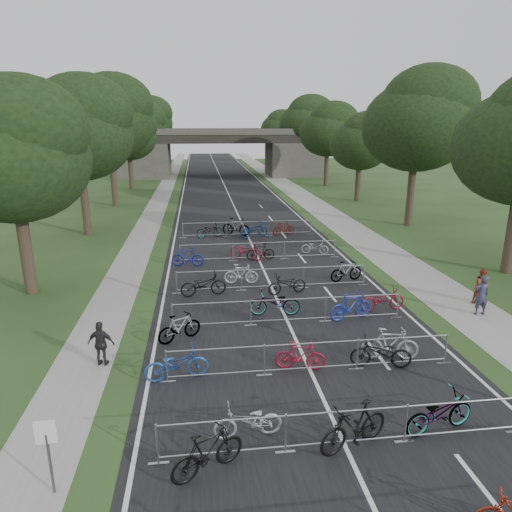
# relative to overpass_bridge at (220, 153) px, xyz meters

# --- Properties ---
(road) EXTENTS (11.00, 140.00, 0.01)m
(road) POSITION_rel_overpass_bridge_xyz_m (0.00, -15.00, -3.53)
(road) COLOR black
(road) RESTS_ON ground
(sidewalk_right) EXTENTS (3.00, 140.00, 0.01)m
(sidewalk_right) POSITION_rel_overpass_bridge_xyz_m (8.00, -15.00, -3.53)
(sidewalk_right) COLOR gray
(sidewalk_right) RESTS_ON ground
(sidewalk_left) EXTENTS (2.00, 140.00, 0.01)m
(sidewalk_left) POSITION_rel_overpass_bridge_xyz_m (-7.50, -15.00, -3.53)
(sidewalk_left) COLOR gray
(sidewalk_left) RESTS_ON ground
(lane_markings) EXTENTS (0.12, 140.00, 0.00)m
(lane_markings) POSITION_rel_overpass_bridge_xyz_m (0.00, -15.00, -3.53)
(lane_markings) COLOR silver
(lane_markings) RESTS_ON ground
(overpass_bridge) EXTENTS (31.00, 8.00, 7.05)m
(overpass_bridge) POSITION_rel_overpass_bridge_xyz_m (0.00, 0.00, 0.00)
(overpass_bridge) COLOR #41403A
(overpass_bridge) RESTS_ON ground
(park_sign) EXTENTS (0.45, 0.06, 1.83)m
(park_sign) POSITION_rel_overpass_bridge_xyz_m (-6.80, -62.00, -2.27)
(park_sign) COLOR #4C4C51
(park_sign) RESTS_ON ground
(tree_left_0) EXTENTS (6.72, 6.72, 10.25)m
(tree_left_0) POSITION_rel_overpass_bridge_xyz_m (-11.39, -49.07, 2.96)
(tree_left_0) COLOR #33261C
(tree_left_0) RESTS_ON ground
(tree_left_1) EXTENTS (7.56, 7.56, 11.53)m
(tree_left_1) POSITION_rel_overpass_bridge_xyz_m (-11.39, -37.07, 3.77)
(tree_left_1) COLOR #33261C
(tree_left_1) RESTS_ON ground
(tree_right_1) EXTENTS (8.18, 8.18, 12.47)m
(tree_right_1) POSITION_rel_overpass_bridge_xyz_m (13.11, -37.07, 4.37)
(tree_right_1) COLOR #33261C
(tree_right_1) RESTS_ON ground
(tree_left_2) EXTENTS (8.40, 8.40, 12.81)m
(tree_left_2) POSITION_rel_overpass_bridge_xyz_m (-11.39, -25.07, 4.58)
(tree_left_2) COLOR #33261C
(tree_left_2) RESTS_ON ground
(tree_right_2) EXTENTS (6.16, 6.16, 9.39)m
(tree_right_2) POSITION_rel_overpass_bridge_xyz_m (13.11, -25.07, 2.41)
(tree_right_2) COLOR #33261C
(tree_right_2) RESTS_ON ground
(tree_left_3) EXTENTS (6.72, 6.72, 10.25)m
(tree_left_3) POSITION_rel_overpass_bridge_xyz_m (-11.39, -13.07, 2.96)
(tree_left_3) COLOR #33261C
(tree_left_3) RESTS_ON ground
(tree_right_3) EXTENTS (7.17, 7.17, 10.93)m
(tree_right_3) POSITION_rel_overpass_bridge_xyz_m (13.11, -13.07, 3.39)
(tree_right_3) COLOR #33261C
(tree_right_3) RESTS_ON ground
(tree_left_4) EXTENTS (7.56, 7.56, 11.53)m
(tree_left_4) POSITION_rel_overpass_bridge_xyz_m (-11.39, -1.07, 3.77)
(tree_left_4) COLOR #33261C
(tree_left_4) RESTS_ON ground
(tree_right_4) EXTENTS (8.18, 8.18, 12.47)m
(tree_right_4) POSITION_rel_overpass_bridge_xyz_m (13.11, -1.07, 4.37)
(tree_right_4) COLOR #33261C
(tree_right_4) RESTS_ON ground
(tree_left_5) EXTENTS (8.40, 8.40, 12.81)m
(tree_left_5) POSITION_rel_overpass_bridge_xyz_m (-11.39, 10.93, 4.58)
(tree_left_5) COLOR #33261C
(tree_left_5) RESTS_ON ground
(tree_right_5) EXTENTS (6.16, 6.16, 9.39)m
(tree_right_5) POSITION_rel_overpass_bridge_xyz_m (13.11, 10.93, 2.41)
(tree_right_5) COLOR #33261C
(tree_right_5) RESTS_ON ground
(tree_left_6) EXTENTS (6.72, 6.72, 10.25)m
(tree_left_6) POSITION_rel_overpass_bridge_xyz_m (-11.39, 22.93, 2.96)
(tree_left_6) COLOR #33261C
(tree_left_6) RESTS_ON ground
(tree_right_6) EXTENTS (7.17, 7.17, 10.93)m
(tree_right_6) POSITION_rel_overpass_bridge_xyz_m (13.11, 22.93, 3.39)
(tree_right_6) COLOR #33261C
(tree_right_6) RESTS_ON ground
(barrier_row_1) EXTENTS (9.70, 0.08, 1.10)m
(barrier_row_1) POSITION_rel_overpass_bridge_xyz_m (0.00, -61.40, -2.99)
(barrier_row_1) COLOR #9C9FA4
(barrier_row_1) RESTS_ON ground
(barrier_row_2) EXTENTS (9.70, 0.08, 1.10)m
(barrier_row_2) POSITION_rel_overpass_bridge_xyz_m (0.00, -57.80, -2.99)
(barrier_row_2) COLOR #9C9FA4
(barrier_row_2) RESTS_ON ground
(barrier_row_3) EXTENTS (9.70, 0.08, 1.10)m
(barrier_row_3) POSITION_rel_overpass_bridge_xyz_m (0.00, -54.00, -2.99)
(barrier_row_3) COLOR #9C9FA4
(barrier_row_3) RESTS_ON ground
(barrier_row_4) EXTENTS (9.70, 0.08, 1.10)m
(barrier_row_4) POSITION_rel_overpass_bridge_xyz_m (0.00, -50.00, -2.99)
(barrier_row_4) COLOR #9C9FA4
(barrier_row_4) RESTS_ON ground
(barrier_row_5) EXTENTS (9.70, 0.08, 1.10)m
(barrier_row_5) POSITION_rel_overpass_bridge_xyz_m (0.00, -45.00, -2.99)
(barrier_row_5) COLOR #9C9FA4
(barrier_row_5) RESTS_ON ground
(barrier_row_6) EXTENTS (9.70, 0.08, 1.10)m
(barrier_row_6) POSITION_rel_overpass_bridge_xyz_m (0.00, -39.00, -2.99)
(barrier_row_6) COLOR #9C9FA4
(barrier_row_6) RESTS_ON ground
(bike_4) EXTENTS (1.91, 1.36, 1.13)m
(bike_4) POSITION_rel_overpass_bridge_xyz_m (-3.43, -61.85, -2.97)
(bike_4) COLOR black
(bike_4) RESTS_ON ground
(bike_5) EXTENTS (1.82, 0.74, 0.94)m
(bike_5) POSITION_rel_overpass_bridge_xyz_m (-2.38, -60.72, -3.07)
(bike_5) COLOR #B0AFB7
(bike_5) RESTS_ON ground
(bike_6) EXTENTS (2.13, 1.31, 1.24)m
(bike_6) POSITION_rel_overpass_bridge_xyz_m (0.17, -61.43, -2.91)
(bike_6) COLOR black
(bike_6) RESTS_ON ground
(bike_7) EXTENTS (2.18, 1.17, 1.09)m
(bike_7) POSITION_rel_overpass_bridge_xyz_m (2.59, -61.10, -2.99)
(bike_7) COLOR #9C9FA4
(bike_7) RESTS_ON ground
(bike_8) EXTENTS (2.09, 0.99, 1.06)m
(bike_8) POSITION_rel_overpass_bridge_xyz_m (-4.30, -57.66, -3.00)
(bike_8) COLOR #1C4A9E
(bike_8) RESTS_ON ground
(bike_9) EXTENTS (1.72, 0.80, 1.00)m
(bike_9) POSITION_rel_overpass_bridge_xyz_m (-0.32, -57.58, -3.03)
(bike_9) COLOR maroon
(bike_9) RESTS_ON ground
(bike_10) EXTENTS (2.11, 1.10, 1.05)m
(bike_10) POSITION_rel_overpass_bridge_xyz_m (2.35, -57.79, -3.01)
(bike_10) COLOR black
(bike_10) RESTS_ON ground
(bike_11) EXTENTS (2.01, 0.90, 1.17)m
(bike_11) POSITION_rel_overpass_bridge_xyz_m (2.84, -57.33, -2.95)
(bike_11) COLOR #9E9FA5
(bike_11) RESTS_ON ground
(bike_12) EXTENTS (1.77, 1.32, 1.06)m
(bike_12) POSITION_rel_overpass_bridge_xyz_m (-4.30, -54.98, -3.00)
(bike_12) COLOR #9C9FA4
(bike_12) RESTS_ON ground
(bike_13) EXTENTS (2.18, 0.94, 1.11)m
(bike_13) POSITION_rel_overpass_bridge_xyz_m (-0.41, -53.14, -2.98)
(bike_13) COLOR #9C9FA4
(bike_13) RESTS_ON ground
(bike_14) EXTENTS (2.01, 1.01, 1.16)m
(bike_14) POSITION_rel_overpass_bridge_xyz_m (2.62, -53.93, -2.95)
(bike_14) COLOR #1C339F
(bike_14) RESTS_ON ground
(bike_15) EXTENTS (2.01, 0.85, 1.03)m
(bike_15) POSITION_rel_overpass_bridge_xyz_m (4.30, -53.17, -3.02)
(bike_15) COLOR maroon
(bike_15) RESTS_ON ground
(bike_16) EXTENTS (2.21, 1.01, 1.12)m
(bike_16) POSITION_rel_overpass_bridge_xyz_m (-3.35, -50.46, -2.97)
(bike_16) COLOR black
(bike_16) RESTS_ON ground
(bike_17) EXTENTS (1.75, 0.65, 1.03)m
(bike_17) POSITION_rel_overpass_bridge_xyz_m (-1.44, -49.01, -3.02)
(bike_17) COLOR #B3B3BB
(bike_17) RESTS_ON ground
(bike_18) EXTENTS (2.01, 1.08, 1.00)m
(bike_18) POSITION_rel_overpass_bridge_xyz_m (0.58, -50.73, -3.03)
(bike_18) COLOR black
(bike_18) RESTS_ON ground
(bike_19) EXTENTS (1.85, 0.90, 1.07)m
(bike_19) POSITION_rel_overpass_bridge_xyz_m (3.93, -49.30, -3.00)
(bike_19) COLOR #9C9FA4
(bike_19) RESTS_ON ground
(bike_20) EXTENTS (1.87, 0.79, 1.09)m
(bike_20) POSITION_rel_overpass_bridge_xyz_m (-4.15, -45.72, -2.99)
(bike_20) COLOR navy
(bike_20) RESTS_ON ground
(bike_21) EXTENTS (2.18, 1.68, 1.10)m
(bike_21) POSITION_rel_overpass_bridge_xyz_m (-0.73, -44.84, -2.98)
(bike_21) COLOR maroon
(bike_21) RESTS_ON ground
(bike_22) EXTENTS (1.73, 0.61, 1.02)m
(bike_22) POSITION_rel_overpass_bridge_xyz_m (0.10, -45.04, -3.02)
(bike_22) COLOR black
(bike_22) RESTS_ON ground
(bike_23) EXTENTS (1.77, 1.11, 0.88)m
(bike_23) POSITION_rel_overpass_bridge_xyz_m (3.61, -44.13, -3.09)
(bike_23) COLOR #A09FA7
(bike_23) RESTS_ON ground
(bike_24) EXTENTS (2.00, 1.20, 0.99)m
(bike_24) POSITION_rel_overpass_bridge_xyz_m (-2.74, -39.02, -3.04)
(bike_24) COLOR #9C9FA4
(bike_24) RESTS_ON ground
(bike_25) EXTENTS (2.14, 1.39, 1.25)m
(bike_25) POSITION_rel_overpass_bridge_xyz_m (-0.81, -38.70, -2.91)
(bike_25) COLOR #9C9FA4
(bike_25) RESTS_ON ground
(bike_26) EXTENTS (2.28, 1.45, 1.13)m
(bike_26) POSITION_rel_overpass_bridge_xyz_m (0.39, -39.43, -2.97)
(bike_26) COLOR navy
(bike_26) RESTS_ON ground
(bike_27) EXTENTS (1.74, 0.81, 1.01)m
(bike_27) POSITION_rel_overpass_bridge_xyz_m (2.61, -38.96, -3.03)
(bike_27) COLOR maroon
(bike_27) RESTS_ON ground
(pedestrian_a) EXTENTS (0.65, 0.45, 1.73)m
(pedestrian_a) POSITION_rel_overpass_bridge_xyz_m (8.21, -54.11, -2.67)
(pedestrian_a) COLOR #2D2F44
(pedestrian_a) RESTS_ON ground
(pedestrian_b) EXTENTS (0.88, 0.74, 1.60)m
(pedestrian_b) POSITION_rel_overpass_bridge_xyz_m (8.98, -52.97, -2.73)
(pedestrian_b) COLOR maroon
(pedestrian_b) RESTS_ON ground
(pedestrian_c) EXTENTS (0.97, 0.56, 1.55)m
(pedestrian_c) POSITION_rel_overpass_bridge_xyz_m (-6.80, -56.45, -2.76)
(pedestrian_c) COLOR #242325
(pedestrian_c) RESTS_ON ground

